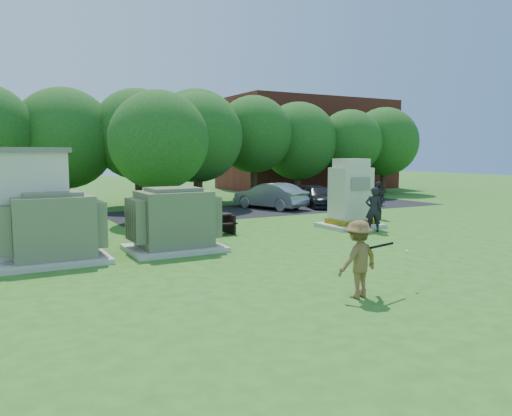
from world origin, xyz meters
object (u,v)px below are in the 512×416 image
person_walking_right (378,200)px  picnic_table (209,222)px  car_silver_a (270,196)px  transformer_right (174,221)px  batter (358,259)px  car_silver_b (354,194)px  car_dark (318,197)px  generator_cabinet (351,197)px  person_by_generator (374,210)px  transformer_left (53,229)px  car_white (180,203)px

person_walking_right → picnic_table: bearing=-76.8°
picnic_table → car_silver_a: size_ratio=0.41×
transformer_right → batter: 7.33m
car_silver_b → car_dark: bearing=26.4°
picnic_table → person_walking_right: 9.00m
picnic_table → generator_cabinet: bearing=-11.1°
person_by_generator → car_silver_a: person_by_generator is taller
transformer_left → car_dark: size_ratio=0.72×
generator_cabinet → person_by_generator: (-0.03, -1.49, -0.38)m
car_dark → car_silver_b: car_dark is taller
person_by_generator → person_walking_right: size_ratio=0.99×
car_white → car_dark: 8.57m
person_by_generator → person_walking_right: (2.92, 2.93, 0.01)m
batter → car_dark: (10.32, 15.74, -0.26)m
car_white → car_dark: (8.57, -0.30, -0.03)m
person_by_generator → car_dark: bearing=-82.1°
generator_cabinet → batter: size_ratio=1.72×
picnic_table → car_silver_b: size_ratio=0.43×
picnic_table → car_silver_b: (13.08, 6.92, 0.11)m
generator_cabinet → transformer_right: bearing=-171.4°
transformer_right → car_silver_a: bearing=45.5°
transformer_left → car_silver_b: bearing=26.2°
person_by_generator → car_silver_b: 11.90m
car_silver_b → generator_cabinet: bearing=63.0°
person_by_generator → picnic_table: bearing=6.6°
batter → person_walking_right: bearing=-143.2°
transformer_left → person_by_generator: bearing=-1.0°
transformer_right → car_silver_a: 12.95m
generator_cabinet → car_dark: 8.24m
car_white → picnic_table: bearing=-100.8°
car_dark → batter: bearing=-106.1°
transformer_right → car_silver_b: 18.03m
batter → car_dark: 18.83m
transformer_left → transformer_right: size_ratio=1.00×
batter → car_silver_b: batter is taller
transformer_right → picnic_table: transformer_right is taller
transformer_left → person_walking_right: transformer_left is taller
transformer_left → generator_cabinet: (12.11, 1.27, 0.32)m
transformer_right → batter: transformer_right is taller
car_dark → person_by_generator: bearing=-95.4°
car_silver_a → car_silver_b: bearing=161.8°
car_dark → car_silver_b: (3.34, 0.76, -0.00)m
transformer_left → car_white: transformer_left is taller
transformer_left → car_silver_a: transformer_left is taller
car_white → car_silver_a: bearing=2.6°
car_dark → car_silver_b: 3.43m
transformer_left → car_silver_a: (12.77, 9.25, -0.23)m
person_walking_right → car_white: bearing=-116.9°
car_white → car_silver_b: car_white is taller
picnic_table → car_silver_a: (6.76, 6.79, 0.25)m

